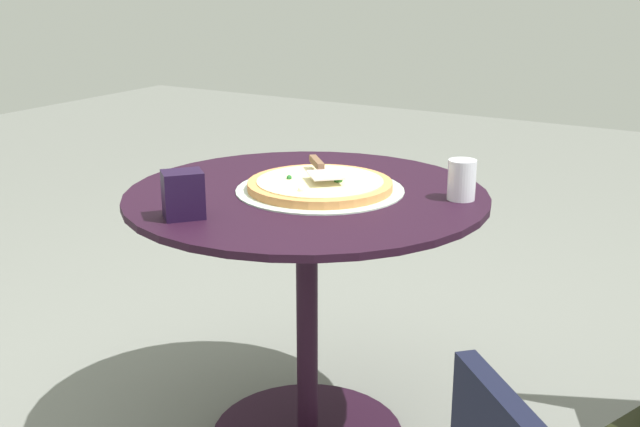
% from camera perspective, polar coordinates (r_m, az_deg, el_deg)
% --- Properties ---
extents(patio_table, '(0.93, 0.93, 0.72)m').
position_cam_1_polar(patio_table, '(2.11, -0.94, -3.72)').
color(patio_table, black).
rests_on(patio_table, ground).
extents(pizza_on_tray, '(0.43, 0.43, 0.05)m').
position_cam_1_polar(pizza_on_tray, '(2.05, 0.00, 1.99)').
color(pizza_on_tray, silver).
rests_on(pizza_on_tray, patio_table).
extents(pizza_server, '(0.18, 0.19, 0.02)m').
position_cam_1_polar(pizza_server, '(2.07, 0.06, 3.25)').
color(pizza_server, silver).
rests_on(pizza_server, pizza_on_tray).
extents(drinking_cup, '(0.07, 0.07, 0.10)m').
position_cam_1_polar(drinking_cup, '(2.00, 10.06, 2.38)').
color(drinking_cup, white).
rests_on(drinking_cup, patio_table).
extents(napkin_dispenser, '(0.11, 0.12, 0.11)m').
position_cam_1_polar(napkin_dispenser, '(1.85, -9.72, 1.34)').
color(napkin_dispenser, black).
rests_on(napkin_dispenser, patio_table).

